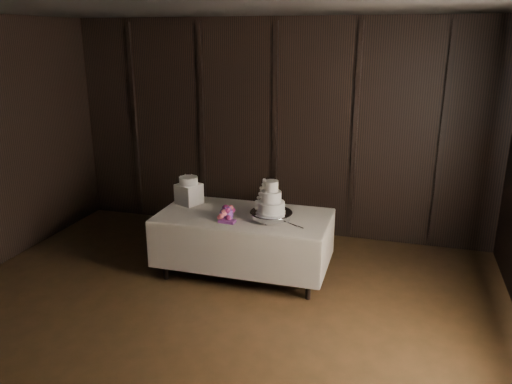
% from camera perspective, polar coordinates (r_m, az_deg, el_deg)
% --- Properties ---
extents(room, '(6.08, 7.08, 3.08)m').
position_cam_1_polar(room, '(3.85, -10.87, -1.79)').
color(room, black).
rests_on(room, ground).
extents(display_table, '(2.00, 1.05, 0.76)m').
position_cam_1_polar(display_table, '(5.93, -1.40, -5.72)').
color(display_table, beige).
rests_on(display_table, ground).
extents(cake_stand, '(0.58, 0.58, 0.09)m').
position_cam_1_polar(cake_stand, '(5.64, 1.73, -2.74)').
color(cake_stand, silver).
rests_on(cake_stand, display_table).
extents(wedding_cake, '(0.34, 0.31, 0.37)m').
position_cam_1_polar(wedding_cake, '(5.57, 1.44, -0.93)').
color(wedding_cake, white).
rests_on(wedding_cake, cake_stand).
extents(bouquet, '(0.32, 0.41, 0.19)m').
position_cam_1_polar(bouquet, '(5.67, -3.40, -2.42)').
color(bouquet, '#DC6167').
rests_on(bouquet, display_table).
extents(box_pedestal, '(0.34, 0.34, 0.25)m').
position_cam_1_polar(box_pedestal, '(6.21, -7.67, -0.21)').
color(box_pedestal, white).
rests_on(box_pedestal, display_table).
extents(small_cake, '(0.30, 0.30, 0.09)m').
position_cam_1_polar(small_cake, '(6.16, -7.73, 1.30)').
color(small_cake, white).
rests_on(small_cake, box_pedestal).
extents(cake_knife, '(0.31, 0.24, 0.01)m').
position_cam_1_polar(cake_knife, '(5.54, 3.80, -3.57)').
color(cake_knife, silver).
rests_on(cake_knife, display_table).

